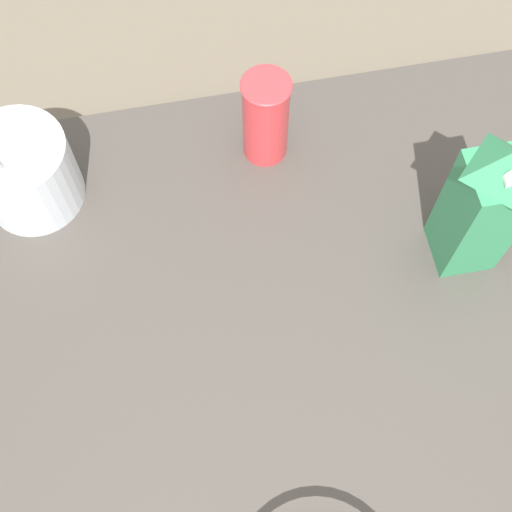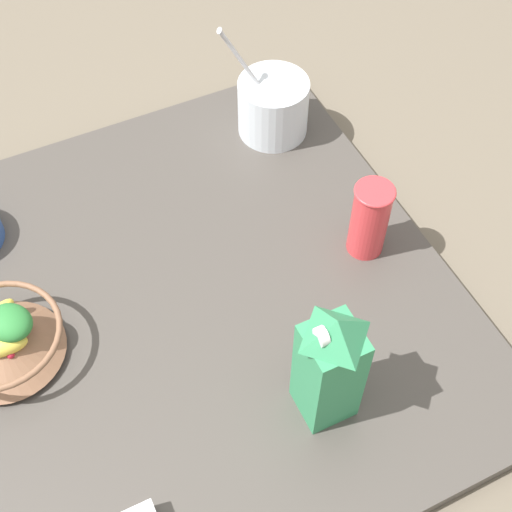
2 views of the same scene
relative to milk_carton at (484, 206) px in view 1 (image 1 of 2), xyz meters
name	(u,v)px [view 1 (image 1 of 2)]	position (x,y,z in m)	size (l,w,h in m)	color
ground_plane	(296,388)	(-0.26, -0.14, -0.15)	(6.00, 6.00, 0.00)	#665B4C
countertop	(297,384)	(-0.26, -0.14, -0.14)	(0.93, 0.93, 0.03)	#47423D
milk_carton	(484,206)	(0.00, 0.00, 0.00)	(0.08, 0.08, 0.24)	#338C59
yogurt_tub	(24,170)	(-0.57, 0.20, -0.06)	(0.14, 0.17, 0.24)	silver
drinking_cup	(266,117)	(-0.23, 0.21, -0.04)	(0.07, 0.07, 0.15)	#DB383D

